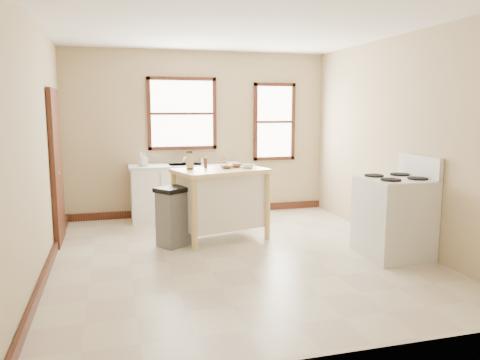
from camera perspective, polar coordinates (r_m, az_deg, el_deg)
name	(u,v)px	position (r m, az deg, el deg)	size (l,w,h in m)	color
floor	(238,256)	(5.95, -0.30, -9.23)	(5.00, 5.00, 0.00)	beige
ceiling	(237,25)	(5.75, -0.32, 18.40)	(5.00, 5.00, 0.00)	white
wall_back	(200,134)	(8.12, -4.93, 5.59)	(4.50, 0.04, 2.80)	tan
wall_left	(38,149)	(5.54, -23.44, 3.52)	(0.04, 5.00, 2.80)	tan
wall_right	(400,141)	(6.63, 18.88, 4.49)	(0.04, 5.00, 2.80)	tan
window_main	(182,114)	(8.04, -7.06, 8.03)	(1.17, 0.06, 1.22)	black
window_side	(274,122)	(8.44, 4.20, 7.08)	(0.77, 0.06, 1.37)	black
door_left	(57,167)	(6.85, -21.46, 1.54)	(0.06, 0.90, 2.10)	black
baseboard_back	(201,211)	(8.27, -4.77, -3.73)	(4.50, 0.04, 0.12)	black
baseboard_left	(48,267)	(5.80, -22.34, -9.77)	(0.04, 5.00, 0.12)	black
sink_counter	(186,192)	(7.88, -6.59, -1.41)	(1.86, 0.62, 0.92)	silver
faucet	(184,157)	(7.98, -6.86, 2.85)	(0.03, 0.03, 0.22)	silver
soap_bottle_a	(141,159)	(7.64, -11.98, 2.51)	(0.09, 0.09, 0.23)	#B2B2B2
soap_bottle_b	(144,160)	(7.64, -11.58, 2.42)	(0.09, 0.09, 0.21)	#B2B2B2
dish_rack	(212,161)	(7.83, -3.38, 2.37)	(0.44, 0.33, 0.11)	silver
kitchen_island	(221,204)	(6.59, -2.36, -2.97)	(1.22, 0.78, 1.00)	#F7E191
knife_block	(190,162)	(6.50, -6.12, 2.20)	(0.10, 0.10, 0.20)	tan
pepper_grinder	(206,163)	(6.60, -4.21, 2.10)	(0.04, 0.04, 0.15)	#482613
bowl_a	(226,167)	(6.54, -1.68, 1.57)	(0.16, 0.16, 0.04)	brown
bowl_b	(236,166)	(6.69, -0.48, 1.75)	(0.18, 0.18, 0.04)	brown
bowl_c	(248,166)	(6.58, 0.95, 1.69)	(0.18, 0.18, 0.06)	white
trash_bin	(173,217)	(6.34, -8.13, -4.46)	(0.41, 0.34, 0.80)	slate
gas_stove	(394,207)	(6.11, 18.25, -3.09)	(0.79, 0.81, 1.26)	silver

